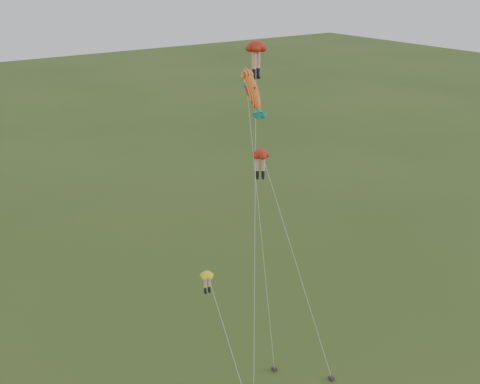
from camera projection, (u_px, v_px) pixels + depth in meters
ground at (267, 373)px, 37.31m from camera, size 300.00×300.00×0.00m
legs_kite_red_high at (256, 52)px, 40.65m from camera, size 9.57×12.65×21.00m
legs_kite_red_mid at (262, 160)px, 38.97m from camera, size 1.87×10.58×13.92m
legs_kite_yellow at (209, 284)px, 33.99m from camera, size 1.31×7.23×8.26m
fish_kite at (252, 91)px, 34.95m from camera, size 2.41×6.77×20.27m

